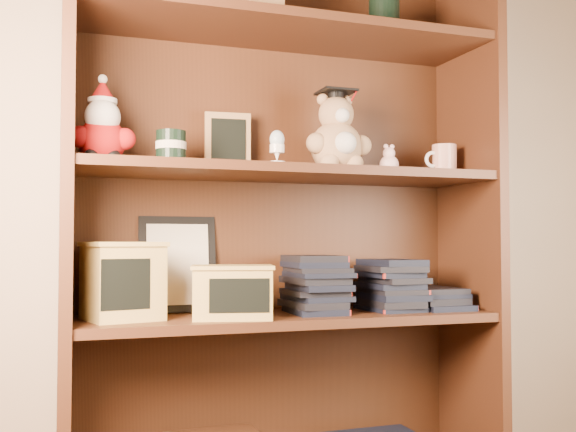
% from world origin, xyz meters
% --- Properties ---
extents(bookcase, '(1.20, 0.35, 1.60)m').
position_xyz_m(bookcase, '(0.11, 1.36, 0.78)').
color(bookcase, '#462414').
rests_on(bookcase, ground).
extents(shelf_lower, '(1.14, 0.33, 0.02)m').
position_xyz_m(shelf_lower, '(0.12, 1.30, 0.54)').
color(shelf_lower, '#462414').
rests_on(shelf_lower, ground).
extents(shelf_upper, '(1.14, 0.33, 0.02)m').
position_xyz_m(shelf_upper, '(0.12, 1.30, 0.94)').
color(shelf_upper, '#462414').
rests_on(shelf_upper, ground).
extents(santa_plush, '(0.16, 0.12, 0.23)m').
position_xyz_m(santa_plush, '(-0.38, 1.30, 1.03)').
color(santa_plush, '#A50F0F').
rests_on(santa_plush, shelf_upper).
extents(teachers_tin, '(0.08, 0.08, 0.09)m').
position_xyz_m(teachers_tin, '(-0.21, 1.30, 1.00)').
color(teachers_tin, black).
rests_on(teachers_tin, shelf_upper).
extents(chalkboard_plaque, '(0.13, 0.08, 0.17)m').
position_xyz_m(chalkboard_plaque, '(-0.03, 1.42, 1.03)').
color(chalkboard_plaque, '#9E7547').
rests_on(chalkboard_plaque, shelf_upper).
extents(egg_cup, '(0.04, 0.04, 0.09)m').
position_xyz_m(egg_cup, '(0.06, 1.23, 1.00)').
color(egg_cup, white).
rests_on(egg_cup, shelf_upper).
extents(grad_teddy_bear, '(0.20, 0.17, 0.24)m').
position_xyz_m(grad_teddy_bear, '(0.26, 1.30, 1.04)').
color(grad_teddy_bear, tan).
rests_on(grad_teddy_bear, shelf_upper).
extents(pink_figurine, '(0.06, 0.06, 0.09)m').
position_xyz_m(pink_figurine, '(0.43, 1.31, 0.98)').
color(pink_figurine, beige).
rests_on(pink_figurine, shelf_upper).
extents(teacher_mug, '(0.10, 0.07, 0.09)m').
position_xyz_m(teacher_mug, '(0.61, 1.31, 1.00)').
color(teacher_mug, silver).
rests_on(teacher_mug, shelf_upper).
extents(certificate_frame, '(0.22, 0.06, 0.27)m').
position_xyz_m(certificate_frame, '(-0.17, 1.44, 0.69)').
color(certificate_frame, black).
rests_on(certificate_frame, shelf_lower).
extents(treats_box, '(0.22, 0.22, 0.20)m').
position_xyz_m(treats_box, '(-0.33, 1.30, 0.65)').
color(treats_box, tan).
rests_on(treats_box, shelf_lower).
extents(pencils_box, '(0.24, 0.19, 0.14)m').
position_xyz_m(pencils_box, '(-0.06, 1.24, 0.62)').
color(pencils_box, tan).
rests_on(pencils_box, shelf_lower).
extents(book_stack_left, '(0.14, 0.20, 0.16)m').
position_xyz_m(book_stack_left, '(0.20, 1.30, 0.63)').
color(book_stack_left, black).
rests_on(book_stack_left, shelf_lower).
extents(book_stack_mid, '(0.14, 0.20, 0.14)m').
position_xyz_m(book_stack_mid, '(0.43, 1.30, 0.62)').
color(book_stack_mid, black).
rests_on(book_stack_mid, shelf_lower).
extents(book_stack_right, '(0.14, 0.20, 0.06)m').
position_xyz_m(book_stack_right, '(0.57, 1.30, 0.58)').
color(book_stack_right, black).
rests_on(book_stack_right, shelf_lower).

